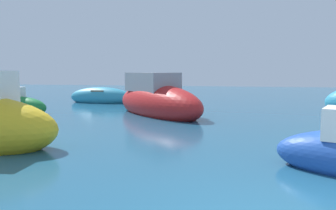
{
  "coord_description": "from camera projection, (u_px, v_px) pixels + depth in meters",
  "views": [
    {
      "loc": [
        -0.66,
        -3.89,
        1.97
      ],
      "look_at": [
        -4.09,
        11.74,
        0.32
      ],
      "focal_mm": 34.77,
      "sensor_mm": 36.0,
      "label": 1
    }
  ],
  "objects": [
    {
      "name": "moored_boat_4",
      "position": [
        101.0,
        97.0,
        20.61
      ],
      "size": [
        4.24,
        1.59,
        1.28
      ],
      "rotation": [
        0.0,
        0.0,
        3.1
      ],
      "color": "teal",
      "rests_on": "ground"
    },
    {
      "name": "moored_boat_3",
      "position": [
        157.0,
        101.0,
        14.97
      ],
      "size": [
        5.85,
        5.81,
        2.32
      ],
      "rotation": [
        0.0,
        0.0,
        5.5
      ],
      "color": "#B21E1E",
      "rests_on": "ground"
    },
    {
      "name": "moored_boat_1",
      "position": [
        15.0,
        106.0,
        15.22
      ],
      "size": [
        3.12,
        1.26,
        1.49
      ],
      "rotation": [
        0.0,
        0.0,
        0.03
      ],
      "color": "#197233",
      "rests_on": "ground"
    }
  ]
}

